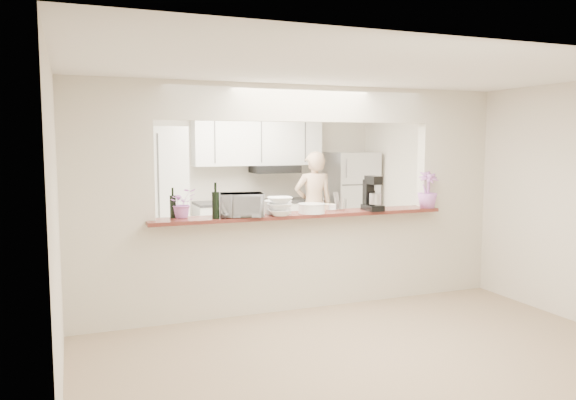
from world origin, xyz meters
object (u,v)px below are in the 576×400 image
stand_mixer (372,195)px  person (314,206)px  refrigerator (351,202)px  toaster_oven (241,205)px

stand_mixer → person: person is taller
refrigerator → toaster_oven: 3.91m
toaster_oven → person: bearing=62.8°
toaster_oven → stand_mixer: (1.56, -0.04, 0.05)m
refrigerator → person: size_ratio=0.99×
refrigerator → stand_mixer: (-1.20, -2.79, 0.42)m
refrigerator → person: bearing=-157.6°
stand_mixer → person: size_ratio=0.23×
refrigerator → toaster_oven: (-2.76, -2.75, 0.36)m
refrigerator → toaster_oven: size_ratio=3.77×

